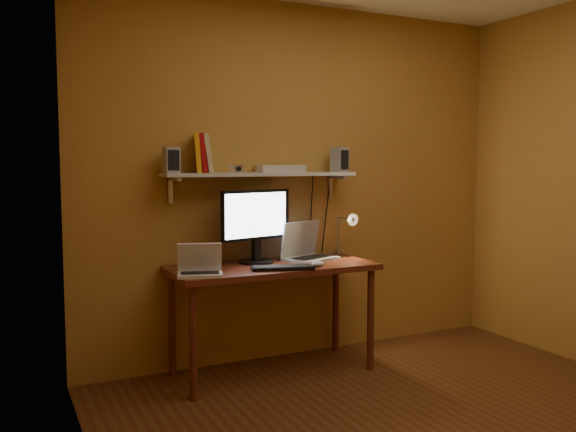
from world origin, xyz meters
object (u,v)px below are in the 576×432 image
keyboard (283,268)px  desk_lamp (346,228)px  speaker_right (339,160)px  netbook (200,266)px  shelf_camera (237,169)px  router (280,169)px  mouse (317,264)px  speaker_left (171,160)px  wall_shelf (261,175)px  monitor (256,222)px  desk (273,277)px  laptop (306,250)px

keyboard → desk_lamp: desk_lamp is taller
desk_lamp → speaker_right: (-0.03, 0.06, 0.51)m
netbook → shelf_camera: 0.76m
keyboard → router: (0.16, 0.38, 0.64)m
keyboard → mouse: 0.26m
mouse → speaker_left: 1.18m
desk_lamp → router: 0.68m
mouse → desk_lamp: bearing=25.1°
wall_shelf → monitor: (-0.07, -0.07, -0.32)m
netbook → keyboard: bearing=12.9°
mouse → desk_lamp: size_ratio=0.27×
desk → mouse: size_ratio=13.86×
mouse → shelf_camera: bearing=131.7°
wall_shelf → netbook: 0.86m
desk → keyboard: size_ratio=3.44×
speaker_left → router: bearing=-1.9°
desk_lamp → speaker_left: size_ratio=2.21×
desk → router: 0.78m
desk → speaker_left: size_ratio=8.26×
laptop → keyboard: (-0.33, -0.30, -0.06)m
desk → shelf_camera: size_ratio=14.08×
desk_lamp → speaker_right: 0.51m
wall_shelf → laptop: size_ratio=3.22×
netbook → keyboard: (0.55, -0.04, -0.04)m
keyboard → netbook: bearing=-166.6°
keyboard → speaker_left: speaker_left is taller
keyboard → monitor: bearing=116.8°
wall_shelf → desk_lamp: (0.66, -0.07, -0.40)m
mouse → shelf_camera: 0.84m
monitor → router: bearing=3.4°
speaker_left → router: speaker_left is taller
keyboard → mouse: (0.26, -0.00, 0.01)m
speaker_right → router: size_ratio=0.57×
netbook → monitor: bearing=45.9°
mouse → speaker_right: speaker_right is taller
mouse → shelf_camera: size_ratio=1.02×
desk → mouse: mouse is taller
mouse → speaker_left: (-0.88, 0.37, 0.69)m
desk_lamp → speaker_left: speaker_left is taller
router → monitor: bearing=-162.3°
wall_shelf → desk_lamp: 0.77m
speaker_left → speaker_right: bearing=-2.5°
shelf_camera → wall_shelf: bearing=16.3°
netbook → keyboard: 0.55m
shelf_camera → netbook: bearing=-141.6°
desk_lamp → monitor: bearing=-180.0°
netbook → speaker_right: speaker_right is taller
laptop → wall_shelf: bearing=143.1°
netbook → shelf_camera: size_ratio=3.18×
netbook → router: bearing=42.6°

